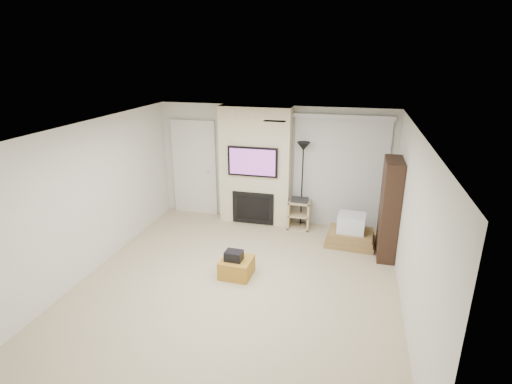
% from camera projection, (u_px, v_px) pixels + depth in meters
% --- Properties ---
extents(floor, '(5.00, 5.50, 0.00)m').
position_uv_depth(floor, '(238.00, 283.00, 6.44)').
color(floor, tan).
rests_on(floor, ground).
extents(ceiling, '(5.00, 5.50, 0.00)m').
position_uv_depth(ceiling, '(235.00, 129.00, 5.61)').
color(ceiling, white).
rests_on(ceiling, wall_back).
extents(wall_back, '(5.00, 0.00, 2.50)m').
position_uv_depth(wall_back, '(273.00, 164.00, 8.54)').
color(wall_back, silver).
rests_on(wall_back, ground).
extents(wall_front, '(5.00, 0.00, 2.50)m').
position_uv_depth(wall_front, '(147.00, 325.00, 3.51)').
color(wall_front, silver).
rests_on(wall_front, ground).
extents(wall_left, '(0.00, 5.50, 2.50)m').
position_uv_depth(wall_left, '(92.00, 197.00, 6.59)').
color(wall_left, silver).
rests_on(wall_left, ground).
extents(wall_right, '(0.00, 5.50, 2.50)m').
position_uv_depth(wall_right, '(412.00, 228.00, 5.45)').
color(wall_right, silver).
rests_on(wall_right, ground).
extents(hvac_vent, '(0.35, 0.18, 0.01)m').
position_uv_depth(hvac_vent, '(275.00, 121.00, 6.25)').
color(hvac_vent, silver).
rests_on(hvac_vent, ceiling).
extents(ottoman, '(0.52, 0.52, 0.30)m').
position_uv_depth(ottoman, '(237.00, 267.00, 6.62)').
color(ottoman, '#A47424').
rests_on(ottoman, floor).
extents(black_bag, '(0.29, 0.23, 0.16)m').
position_uv_depth(black_bag, '(234.00, 256.00, 6.51)').
color(black_bag, black).
rests_on(black_bag, ottoman).
extents(fireplace_wall, '(1.50, 0.47, 2.50)m').
position_uv_depth(fireplace_wall, '(255.00, 167.00, 8.44)').
color(fireplace_wall, beige).
rests_on(fireplace_wall, floor).
extents(entry_door, '(1.02, 0.11, 2.14)m').
position_uv_depth(entry_door, '(195.00, 168.00, 8.99)').
color(entry_door, silver).
rests_on(entry_door, floor).
extents(vertical_blinds, '(1.98, 0.10, 2.37)m').
position_uv_depth(vertical_blinds, '(340.00, 168.00, 8.17)').
color(vertical_blinds, silver).
rests_on(vertical_blinds, floor).
extents(floor_lamp, '(0.27, 0.27, 1.82)m').
position_uv_depth(floor_lamp, '(303.00, 161.00, 8.10)').
color(floor_lamp, black).
rests_on(floor_lamp, floor).
extents(av_stand, '(0.45, 0.38, 0.66)m').
position_uv_depth(av_stand, '(299.00, 212.00, 8.37)').
color(av_stand, tan).
rests_on(av_stand, floor).
extents(box_stack, '(0.96, 0.75, 0.61)m').
position_uv_depth(box_stack, '(351.00, 233.00, 7.67)').
color(box_stack, olive).
rests_on(box_stack, floor).
extents(bookshelf, '(0.30, 0.80, 1.80)m').
position_uv_depth(bookshelf, '(389.00, 209.00, 7.05)').
color(bookshelf, black).
rests_on(bookshelf, floor).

